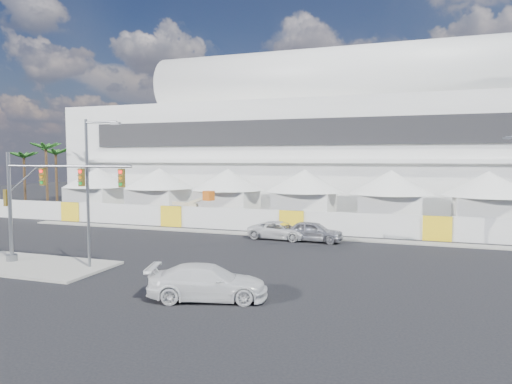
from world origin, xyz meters
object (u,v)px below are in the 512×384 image
(lot_car_c, at_px, (107,212))
(pickup_curb, at_px, (280,230))
(pickup_near, at_px, (208,282))
(traffic_mast, at_px, (36,201))
(streetlight_median, at_px, (91,183))
(boom_lift, at_px, (183,213))
(sedan_silver, at_px, (313,231))

(lot_car_c, bearing_deg, pickup_curb, -94.25)
(pickup_near, height_order, lot_car_c, pickup_near)
(pickup_curb, xyz_separation_m, lot_car_c, (-21.74, 6.54, -0.07))
(lot_car_c, bearing_deg, traffic_mast, -140.94)
(pickup_near, bearing_deg, streetlight_median, 54.61)
(pickup_near, xyz_separation_m, boom_lift, (-13.58, 23.23, 0.11))
(pickup_curb, distance_m, lot_car_c, 22.71)
(traffic_mast, bearing_deg, pickup_curb, 49.90)
(pickup_curb, height_order, lot_car_c, pickup_curb)
(lot_car_c, bearing_deg, sedan_silver, -92.98)
(lot_car_c, distance_m, traffic_mast, 22.94)
(sedan_silver, xyz_separation_m, traffic_mast, (-14.39, -13.51, 3.17))
(pickup_near, height_order, traffic_mast, traffic_mast)
(lot_car_c, distance_m, boom_lift, 9.35)
(pickup_curb, height_order, pickup_near, pickup_near)
(streetlight_median, bearing_deg, traffic_mast, -175.69)
(sedan_silver, distance_m, lot_car_c, 25.46)
(boom_lift, bearing_deg, traffic_mast, -68.13)
(sedan_silver, distance_m, boom_lift, 16.72)
(sedan_silver, distance_m, pickup_curb, 2.81)
(pickup_curb, height_order, boom_lift, boom_lift)
(traffic_mast, xyz_separation_m, streetlight_median, (3.86, 0.29, 1.17))
(pickup_curb, bearing_deg, boom_lift, 65.94)
(streetlight_median, bearing_deg, pickup_curb, 60.14)
(sedan_silver, xyz_separation_m, pickup_curb, (-2.80, 0.25, -0.10))
(lot_car_c, xyz_separation_m, traffic_mast, (10.15, -20.30, 3.33))
(boom_lift, bearing_deg, streetlight_median, -57.39)
(boom_lift, bearing_deg, pickup_curb, -8.85)
(lot_car_c, height_order, boom_lift, boom_lift)
(lot_car_c, height_order, streetlight_median, streetlight_median)
(sedan_silver, height_order, lot_car_c, sedan_silver)
(sedan_silver, xyz_separation_m, lot_car_c, (-24.54, 6.79, -0.17))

